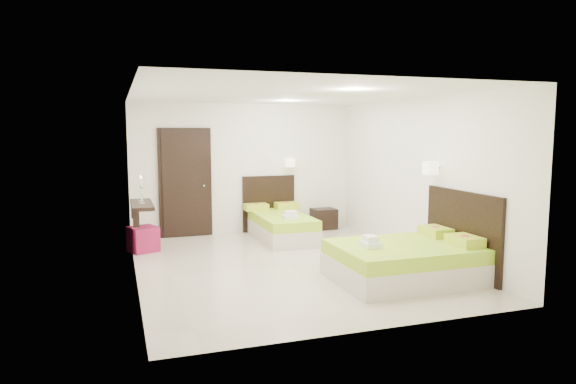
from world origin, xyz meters
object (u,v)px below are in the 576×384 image
object	(u,v)px
ottoman	(143,239)
bed_single	(281,224)
bed_double	(409,259)
nightstand	(323,219)

from	to	relation	value
ottoman	bed_single	bearing A→B (deg)	6.00
ottoman	bed_double	bearing A→B (deg)	-40.26
bed_single	ottoman	size ratio (longest dim) A/B	4.25
ottoman	nightstand	bearing A→B (deg)	13.92
bed_single	ottoman	bearing A→B (deg)	-174.00
nightstand	ottoman	size ratio (longest dim) A/B	1.12
nightstand	bed_double	bearing A→B (deg)	-97.86
bed_single	bed_double	xyz separation A→B (m)	(0.87, -3.18, 0.01)
bed_double	ottoman	xyz separation A→B (m)	(-3.43, 2.91, -0.07)
bed_single	bed_double	bearing A→B (deg)	-74.75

